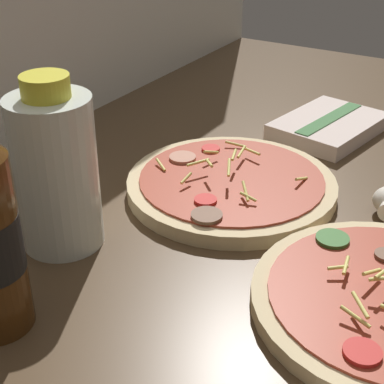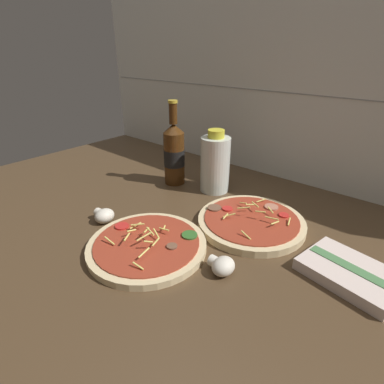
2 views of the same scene
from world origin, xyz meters
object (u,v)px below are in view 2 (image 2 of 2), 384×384
(beer_bottle, at_px, (174,153))
(dish_towel, at_px, (350,273))
(mushroom_right, at_px, (222,266))
(pizza_near, at_px, (147,245))
(oil_bottle, at_px, (215,163))
(pizza_far, at_px, (251,222))
(mushroom_left, at_px, (104,215))

(beer_bottle, relative_size, dish_towel, 1.38)
(beer_bottle, relative_size, mushroom_right, 4.95)
(beer_bottle, xyz_separation_m, mushroom_right, (0.37, -0.26, -0.08))
(beer_bottle, distance_m, mushroom_right, 0.46)
(pizza_near, relative_size, oil_bottle, 1.38)
(pizza_far, xyz_separation_m, dish_towel, (0.24, -0.04, 0.00))
(pizza_near, xyz_separation_m, mushroom_right, (0.17, 0.04, 0.01))
(oil_bottle, height_order, mushroom_left, oil_bottle)
(pizza_near, relative_size, dish_towel, 1.37)
(beer_bottle, relative_size, mushroom_left, 4.91)
(beer_bottle, bearing_deg, dish_towel, -11.07)
(mushroom_left, relative_size, mushroom_right, 1.01)
(pizza_near, distance_m, mushroom_right, 0.18)
(oil_bottle, xyz_separation_m, mushroom_left, (-0.10, -0.33, -0.07))
(pizza_near, xyz_separation_m, beer_bottle, (-0.20, 0.30, 0.09))
(beer_bottle, bearing_deg, mushroom_left, -83.84)
(pizza_far, xyz_separation_m, oil_bottle, (-0.19, 0.11, 0.08))
(dish_towel, bearing_deg, beer_bottle, 168.93)
(beer_bottle, xyz_separation_m, mushroom_left, (0.03, -0.29, -0.08))
(dish_towel, bearing_deg, pizza_far, 169.91)
(mushroom_left, bearing_deg, beer_bottle, 96.16)
(dish_towel, bearing_deg, oil_bottle, 161.00)
(oil_bottle, relative_size, dish_towel, 0.99)
(oil_bottle, height_order, dish_towel, oil_bottle)
(mushroom_left, height_order, mushroom_right, same)
(mushroom_left, distance_m, dish_towel, 0.56)
(pizza_far, relative_size, dish_towel, 1.39)
(pizza_near, distance_m, dish_towel, 0.41)
(pizza_far, bearing_deg, mushroom_left, -142.21)
(beer_bottle, xyz_separation_m, dish_towel, (0.56, -0.11, -0.09))
(beer_bottle, bearing_deg, oil_bottle, 16.40)
(mushroom_left, bearing_deg, oil_bottle, 73.30)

